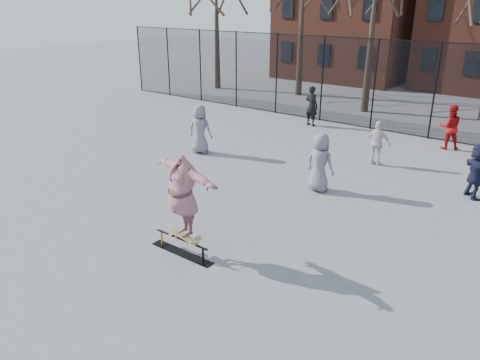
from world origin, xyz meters
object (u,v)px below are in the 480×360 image
Objects in this scene: skateboard at (185,238)px; bystander_black at (312,106)px; skater at (183,198)px; bystander_white at (377,143)px; bystander_extra at (320,163)px; skate_rail at (182,248)px; bystander_navy at (477,171)px; bystander_red at (450,127)px; bystander_grey at (200,129)px.

skateboard is 0.44× the size of bystander_black.
skater is 8.88m from bystander_white.
bystander_extra is (0.53, 5.37, -0.53)m from skater.
skate_rail is 0.77× the size of skater.
bystander_navy is at bearing 59.44° from skate_rail.
skate_rail is 8.89m from bystander_white.
bystander_black is 1.11× the size of bystander_navy.
bystander_navy is (2.01, -4.65, -0.05)m from bystander_red.
bystander_navy is at bearing -145.12° from bystander_extra.
bystander_grey is at bearing 13.22° from bystander_red.
bystander_navy is (8.12, -4.54, -0.09)m from bystander_black.
bystander_grey is 6.54m from bystander_white.
skateboard is 0.35× the size of skater.
bystander_black reaches higher than bystander_extra.
skateboard is at bearing 0.00° from skate_rail.
bystander_red is at bearing -156.16° from bystander_grey.
skateboard is at bearing 78.23° from bystander_white.
bystander_navy reaches higher than skateboard.
bystander_white is at bearing 30.71° from bystander_navy.
bystander_black is 1.02× the size of bystander_extra.
bystander_white is (4.63, -3.46, -0.13)m from bystander_black.
skater reaches higher than bystander_red.
bystander_extra is at bearing 98.27° from skater.
bystander_grey reaches higher than bystander_black.
skate_rail is at bearing 77.49° from bystander_white.
bystander_grey reaches higher than bystander_extra.
bystander_navy is (4.45, 7.73, -0.61)m from skater.
bystander_white is at bearing 83.10° from skate_rail.
skater is at bearing 78.23° from bystander_white.
skateboard is 0.44× the size of bystander_grey.
bystander_grey is 1.06× the size of bystander_red.
bystander_white is 0.95× the size of bystander_navy.
bystander_black is at bearing 120.53° from skater.
bystander_grey is 5.50m from bystander_extra.
skateboard is at bearing 116.77° from bystander_black.
bystander_red is 1.05× the size of bystander_navy.
skater is 1.28× the size of bystander_extra.
bystander_grey is at bearing 20.03° from bystander_white.
skate_rail is 12.65m from bystander_red.
skate_rail is 9.00m from bystander_navy.
bystander_extra is at bearing 78.81° from bystander_navy.
bystander_white is (-1.48, -3.57, -0.09)m from bystander_red.
bystander_white is at bearing 153.27° from bystander_black.
bystander_black reaches higher than skate_rail.
skateboard is at bearing 13.85° from skater.
bystander_grey is 6.42m from bystander_black.
skateboard is 12.62m from bystander_red.
bystander_navy is at bearing 85.73° from bystander_red.
skateboard reaches higher than skate_rail.
bystander_red reaches higher than bystander_navy.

